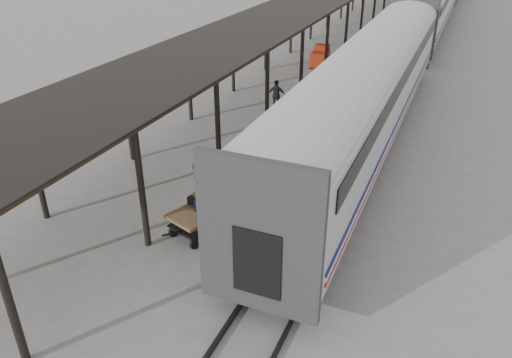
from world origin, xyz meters
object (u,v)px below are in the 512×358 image
Objects in this scene: baggage_cart at (206,213)px; pedestrian at (277,95)px; porter at (201,192)px; luggage_tug at (320,57)px.

baggage_cart is 11.70m from pedestrian.
pedestrian is (-2.20, 12.19, -1.02)m from porter.
luggage_tug is 9.04m from pedestrian.
baggage_cart is 1.67× the size of pedestrian.
pedestrian is (0.29, -9.03, 0.15)m from luggage_tug.
porter is (2.49, -21.22, 1.16)m from luggage_tug.
luggage_tug is at bearing -96.07° from pedestrian.
porter reaches higher than baggage_cart.
baggage_cart is 1.36m from porter.
luggage_tug is 1.02× the size of pedestrian.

